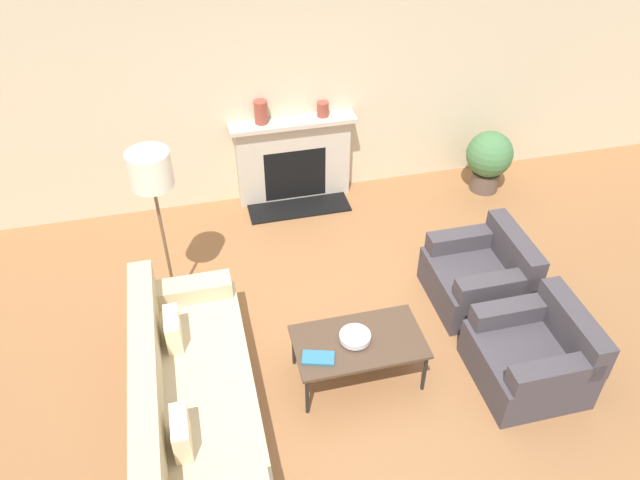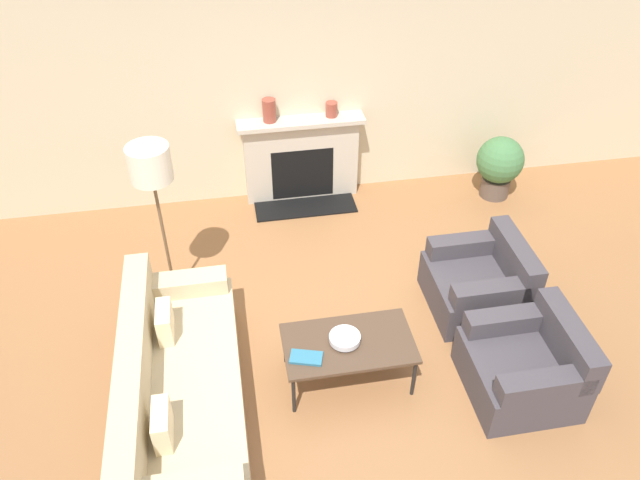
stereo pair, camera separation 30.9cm
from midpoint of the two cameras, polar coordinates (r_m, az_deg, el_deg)
name	(u,v)px [view 1 (the left image)]	position (r m, az deg, el deg)	size (l,w,h in m)	color
ground_plane	(355,359)	(5.69, 1.62, -10.86)	(18.00, 18.00, 0.00)	#99663D
wall_back	(289,79)	(7.03, -4.19, 14.46)	(18.00, 0.06, 2.90)	beige
fireplace	(294,160)	(7.35, -3.61, 7.25)	(1.44, 0.59, 1.03)	beige
couch	(191,397)	(5.18, -13.44, -13.82)	(0.89, 2.24, 0.84)	#CCB78E
armchair_near	(533,356)	(5.59, 17.42, -10.10)	(0.85, 0.87, 0.72)	#423D42
armchair_far	(481,276)	(6.21, 13.11, -3.26)	(0.85, 0.87, 0.72)	#423D42
coffee_table	(359,343)	(5.25, 1.86, -9.45)	(1.09, 0.62, 0.45)	#4C3828
bowl	(355,337)	(5.20, 1.51, -8.88)	(0.26, 0.26, 0.07)	silver
book	(318,358)	(5.09, -1.92, -10.77)	(0.29, 0.21, 0.02)	teal
floor_lamp	(153,183)	(5.55, -16.62, 5.02)	(0.37, 0.37, 1.69)	brown
mantel_vase_left	(261,112)	(7.00, -6.71, 11.52)	(0.15, 0.15, 0.26)	brown
mantel_vase_center_left	(323,109)	(7.12, -1.01, 11.86)	(0.13, 0.13, 0.17)	brown
potted_plant	(489,158)	(7.73, 14.08, 7.26)	(0.55, 0.55, 0.77)	brown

